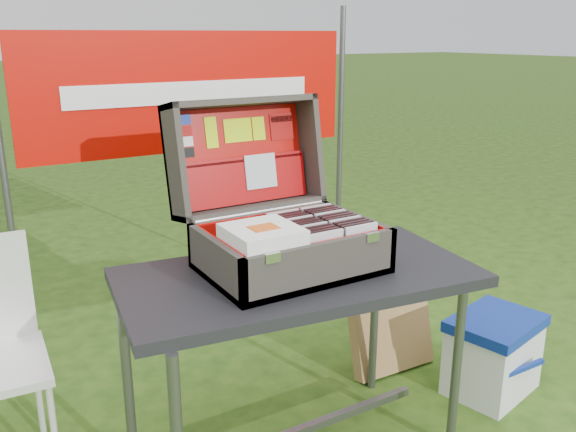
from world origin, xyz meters
TOP-DOWN VIEW (x-y plane):
  - table at (-0.06, 0.06)m, footprint 1.30×0.77m
  - table_top at (-0.06, 0.06)m, footprint 1.30×0.77m
  - table_leg_fr at (0.49, -0.19)m, footprint 0.04×0.04m
  - table_leg_bl at (-0.62, 0.31)m, footprint 0.04×0.04m
  - table_leg_br at (0.49, 0.31)m, footprint 0.04×0.04m
  - table_brace at (-0.06, 0.06)m, footprint 1.08×0.03m
  - suitcase at (-0.07, 0.15)m, footprint 0.59×0.58m
  - suitcase_base_bottom at (-0.07, 0.09)m, footprint 0.59×0.42m
  - suitcase_base_wall_front at (-0.07, -0.11)m, footprint 0.59×0.02m
  - suitcase_base_wall_back at (-0.07, 0.29)m, footprint 0.59×0.02m
  - suitcase_base_wall_left at (-0.36, 0.09)m, footprint 0.02×0.42m
  - suitcase_base_wall_right at (0.21, 0.09)m, footprint 0.02×0.42m
  - suitcase_liner_floor at (-0.07, 0.09)m, footprint 0.54×0.37m
  - suitcase_latch_left at (-0.26, -0.12)m, footprint 0.05×0.01m
  - suitcase_latch_right at (0.12, -0.12)m, footprint 0.05×0.01m
  - suitcase_hinge at (-0.07, 0.30)m, footprint 0.53×0.02m
  - suitcase_lid_back at (-0.07, 0.49)m, footprint 0.59×0.10m
  - suitcase_lid_rim_far at (-0.07, 0.46)m, footprint 0.59×0.16m
  - suitcase_lid_rim_near at (-0.07, 0.38)m, footprint 0.59×0.16m
  - suitcase_lid_rim_left at (-0.36, 0.42)m, footprint 0.02×0.23m
  - suitcase_lid_rim_right at (0.21, 0.42)m, footprint 0.02×0.23m
  - suitcase_lid_liner at (-0.07, 0.47)m, footprint 0.54×0.07m
  - suitcase_liner_wall_front at (-0.07, -0.09)m, footprint 0.54×0.01m
  - suitcase_liner_wall_back at (-0.07, 0.28)m, footprint 0.54×0.01m
  - suitcase_liner_wall_left at (-0.34, 0.09)m, footprint 0.01×0.37m
  - suitcase_liner_wall_right at (0.19, 0.09)m, footprint 0.01×0.37m
  - suitcase_lid_pocket at (-0.07, 0.44)m, footprint 0.52×0.06m
  - suitcase_pocket_edge at (-0.07, 0.44)m, footprint 0.51×0.02m
  - suitcase_pocket_cd at (-0.01, 0.42)m, footprint 0.13×0.03m
  - lid_sticker_cc_a at (-0.29, 0.49)m, footprint 0.06×0.01m
  - lid_sticker_cc_b at (-0.29, 0.49)m, footprint 0.06×0.01m
  - lid_sticker_cc_c at (-0.29, 0.48)m, footprint 0.06×0.01m
  - lid_sticker_cc_d at (-0.29, 0.47)m, footprint 0.06×0.01m
  - lid_card_neon_tall at (-0.18, 0.48)m, footprint 0.05×0.02m
  - lid_card_neon_main at (-0.07, 0.48)m, footprint 0.12×0.02m
  - lid_card_neon_small at (0.02, 0.48)m, footprint 0.05×0.02m
  - lid_sticker_band at (0.12, 0.48)m, footprint 0.11×0.02m
  - lid_sticker_band_bar at (0.12, 0.49)m, footprint 0.09×0.01m
  - cd_left_0 at (-0.04, -0.07)m, footprint 0.13×0.01m
  - cd_left_1 at (-0.04, -0.05)m, footprint 0.13×0.01m
  - cd_left_2 at (-0.04, -0.02)m, footprint 0.13×0.01m
  - cd_left_3 at (-0.04, -0.00)m, footprint 0.13×0.01m
  - cd_left_4 at (-0.04, 0.02)m, footprint 0.13×0.01m
  - cd_left_5 at (-0.04, 0.05)m, footprint 0.13×0.01m
  - cd_left_6 at (-0.04, 0.07)m, footprint 0.13×0.01m
  - cd_left_7 at (-0.04, 0.09)m, footprint 0.13×0.01m
  - cd_left_8 at (-0.04, 0.12)m, footprint 0.13×0.01m
  - cd_left_9 at (-0.04, 0.14)m, footprint 0.13×0.01m
  - cd_left_10 at (-0.04, 0.16)m, footprint 0.13×0.01m
  - cd_left_11 at (-0.04, 0.19)m, footprint 0.13×0.01m
  - cd_left_12 at (-0.04, 0.21)m, footprint 0.13×0.01m
  - cd_right_0 at (0.10, -0.07)m, footprint 0.13×0.01m
  - cd_right_1 at (0.10, -0.05)m, footprint 0.13×0.01m
  - cd_right_2 at (0.10, -0.02)m, footprint 0.13×0.01m
  - cd_right_3 at (0.10, -0.00)m, footprint 0.13×0.01m
  - cd_right_4 at (0.10, 0.02)m, footprint 0.13×0.01m
  - cd_right_5 at (0.10, 0.05)m, footprint 0.13×0.01m
  - cd_right_6 at (0.10, 0.07)m, footprint 0.13×0.01m
  - cd_right_7 at (0.10, 0.09)m, footprint 0.13×0.01m
  - cd_right_8 at (0.10, 0.12)m, footprint 0.13×0.01m
  - cd_right_9 at (0.10, 0.14)m, footprint 0.13×0.01m
  - cd_right_10 at (0.10, 0.16)m, footprint 0.13×0.01m
  - cd_right_11 at (0.10, 0.19)m, footprint 0.13×0.01m
  - cd_right_12 at (0.10, 0.21)m, footprint 0.13×0.01m
  - songbook_0 at (-0.23, 0.01)m, footprint 0.22×0.22m
  - songbook_1 at (-0.23, 0.01)m, footprint 0.22×0.22m
  - songbook_2 at (-0.23, 0.01)m, footprint 0.22×0.22m
  - songbook_3 at (-0.23, 0.01)m, footprint 0.22×0.22m
  - songbook_4 at (-0.23, 0.01)m, footprint 0.22×0.22m
  - songbook_5 at (-0.23, 0.01)m, footprint 0.22×0.22m
  - songbook_6 at (-0.23, 0.01)m, footprint 0.22×0.22m
  - songbook_7 at (-0.23, 0.01)m, footprint 0.22×0.22m
  - songbook_8 at (-0.23, 0.01)m, footprint 0.22×0.22m
  - songbook_graphic at (-0.23, 0.00)m, footprint 0.09×0.07m
  - cooler at (0.94, 0.01)m, footprint 0.47×0.40m
  - cooler_body at (0.94, 0.01)m, footprint 0.45×0.37m
  - cooler_lid at (0.94, 0.01)m, footprint 0.47×0.40m
  - cooler_handle at (0.94, -0.15)m, footprint 0.24×0.02m
  - chair_leg_br at (-0.87, 0.70)m, footprint 0.02×0.02m
  - chair_upright_right at (-0.87, 0.72)m, footprint 0.02×0.02m
  - cardboard_box at (0.67, 0.41)m, footprint 0.43×0.19m
  - banner_post_left at (-0.85, 1.10)m, footprint 0.03×0.03m
  - banner_post_right at (0.85, 1.10)m, footprint 0.03×0.03m
  - banner at (0.00, 1.09)m, footprint 1.60×0.02m
  - banner_text at (0.00, 1.08)m, footprint 1.20×0.00m

SIDE VIEW (x-z plane):
  - table_brace at x=-0.06m, z-range 0.10..0.14m
  - cooler_body at x=0.94m, z-range 0.00..0.31m
  - cooler at x=0.94m, z-range 0.00..0.36m
  - cooler_handle at x=0.94m, z-range 0.18..0.20m
  - chair_leg_br at x=-0.87m, z-range 0.00..0.44m
  - cardboard_box at x=0.67m, z-range 0.00..0.45m
  - cooler_lid at x=0.94m, z-range 0.31..0.36m
  - table_leg_fr at x=0.49m, z-range 0.00..0.73m
  - table_leg_bl at x=-0.62m, z-range 0.00..0.73m
  - table_leg_br at x=0.49m, z-range 0.00..0.73m
  - table at x=-0.06m, z-range 0.00..0.77m
  - chair_upright_right at x=-0.87m, z-range 0.44..0.86m
  - table_top at x=-0.06m, z-range 0.73..0.77m
  - suitcase_base_bottom at x=-0.07m, z-range 0.77..0.79m
  - suitcase_liner_floor at x=-0.07m, z-range 0.79..0.80m
  - suitcase_base_wall_front at x=-0.07m, z-range 0.77..0.93m
  - suitcase_base_wall_back at x=-0.07m, z-range 0.77..0.93m
  - suitcase_base_wall_left at x=-0.36m, z-range 0.77..0.93m
  - suitcase_base_wall_right at x=0.21m, z-range 0.77..0.93m
  - banner_post_left at x=-0.85m, z-range 0.00..1.70m
  - banner_post_right at x=0.85m, z-range 0.00..1.70m
  - suitcase_liner_wall_front at x=-0.07m, z-range 0.79..0.93m
  - suitcase_liner_wall_back at x=-0.07m, z-range 0.79..0.93m
  - suitcase_liner_wall_left at x=-0.34m, z-range 0.79..0.93m
  - suitcase_liner_wall_right at x=0.19m, z-range 0.79..0.93m
  - cd_left_0 at x=-0.04m, z-range 0.80..0.95m
  - cd_left_1 at x=-0.04m, z-range 0.80..0.95m
  - cd_left_2 at x=-0.04m, z-range 0.80..0.95m
  - cd_left_3 at x=-0.04m, z-range 0.80..0.95m
  - cd_left_4 at x=-0.04m, z-range 0.80..0.95m
  - cd_left_5 at x=-0.04m, z-range 0.80..0.95m
  - cd_left_6 at x=-0.04m, z-range 0.80..0.95m
  - cd_left_7 at x=-0.04m, z-range 0.80..0.95m
  - cd_left_8 at x=-0.04m, z-range 0.80..0.95m
  - cd_left_9 at x=-0.04m, z-range 0.80..0.95m
  - cd_left_10 at x=-0.04m, z-range 0.80..0.95m
  - cd_left_11 at x=-0.04m, z-range 0.80..0.95m
  - cd_left_12 at x=-0.04m, z-range 0.80..0.95m
  - cd_right_0 at x=0.10m, z-range 0.80..0.95m
  - cd_right_1 at x=0.10m, z-range 0.80..0.95m
  - cd_right_2 at x=0.10m, z-range 0.80..0.95m
  - cd_right_3 at x=0.10m, z-range 0.80..0.95m
  - cd_right_4 at x=0.10m, z-range 0.80..0.95m
  - cd_right_5 at x=0.10m, z-range 0.80..0.95m
  - cd_right_6 at x=0.10m, z-range 0.80..0.95m
  - cd_right_7 at x=0.10m, z-range 0.80..0.95m
  - cd_right_8 at x=0.10m, z-range 0.80..0.95m
  - cd_right_9 at x=0.10m, z-range 0.80..0.95m
  - cd_right_10 at x=0.10m, z-range 0.80..0.95m
  - cd_right_11 at x=0.10m, z-range 0.80..0.95m
  - cd_right_12 at x=0.10m, z-range 0.80..0.95m
  - suitcase_latch_left at x=-0.26m, z-range 0.90..0.93m
  - suitcase_latch_right at x=0.12m, z-range 0.90..0.93m
  - suitcase_lid_rim_near at x=-0.07m, z-range 0.90..0.95m
  - suitcase_hinge at x=-0.07m, z-range 0.92..0.93m
  - songbook_0 at x=-0.23m, z-range 0.93..0.93m
  - songbook_1 at x=-0.23m, z-range 0.93..0.94m
  - songbook_2 at x=-0.23m, z-range 0.94..0.94m
  - songbook_3 at x=-0.23m, z-range 0.94..0.95m
  - songbook_4 at x=-0.23m, z-range 0.95..0.95m
  - songbook_5 at x=-0.23m, z-range 0.95..0.96m
  - songbook_6 at x=-0.23m, z-range 0.96..0.96m
  - songbook_7 at x=-0.23m, z-range 0.96..0.97m
  - songbook_8 at x=-0.23m, z-range 0.97..0.97m
  - songbook_graphic at x=-0.23m, z-range 0.97..0.97m
  - suitcase_lid_pocket at x=-0.07m, z-range 0.93..1.10m
  - suitcase at x=-0.07m, z-range 0.77..1.33m
  - suitcase_pocket_cd at x=-0.01m, z-range 0.98..1.12m
  - suitcase_pocket_edge at x=-0.07m, z-range 1.09..1.11m
  - suitcase_lid_back at x=-0.07m, z-range 0.90..1.32m
  - suitcase_lid_liner at x=-0.07m, z-range 0.93..1.29m
  - suitcase_lid_rim_left at x=-0.36m, z-range 0.90..1.34m
  - suitcase_lid_rim_right at x=0.21m, z-range 0.90..1.34m
  - lid_sticker_cc_d at x=-0.29m, z-range 1.12..1.16m
  - lid_sticker_cc_c at x=-0.29m, z-range 1.16..1.20m
  - lid_card_neon_tall at x=-0.18m, z-range 1.15..1.26m
  - lid_card_neon_main at x=-0.07m, z-range 1.16..1.25m
  - lid_card_neon_small at x=0.02m, z-range 1.16..1.25m
  - lid_sticker_band at x=0.12m, z-range 1.15..1.26m
  - lid_sticker_cc_b at x=-0.29m, z-range 1.20..1.24m
  - lid_sticker_band_bar at x=0.12m, z-range 1.22..1.25m
  - lid_sticker_cc_a at x=-0.29m, z-range 1.24..1.28m
  - banner at x=0.00m, z-range 1.02..1.58m
  - banner_text at x=0.00m, z-range 1.25..1.35m
  - suitcase_lid_rim_far at x=-0.07m, z-range 1.29..1.34m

